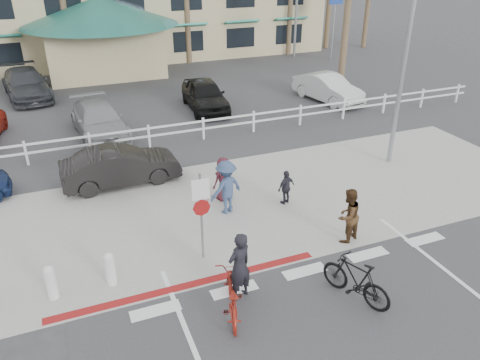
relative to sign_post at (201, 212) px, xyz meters
name	(u,v)px	position (x,y,z in m)	size (l,w,h in m)	color
ground	(316,285)	(2.30, -2.20, -1.45)	(140.00, 140.00, 0.00)	#333335
bike_path	(362,341)	(2.30, -4.20, -1.45)	(12.00, 16.00, 0.01)	#333335
sidewalk_plaza	(248,203)	(2.30, 2.30, -1.44)	(22.00, 7.00, 0.01)	gray
cross_street	(210,158)	(2.30, 6.30, -1.45)	(40.00, 5.00, 0.01)	#333335
parking_lot	(157,95)	(2.30, 15.80, -1.45)	(50.00, 16.00, 0.01)	#333335
curb_red	(189,285)	(-0.70, -1.00, -1.44)	(7.00, 0.25, 0.02)	maroon
rail_fence	(206,128)	(2.80, 8.30, -0.95)	(29.40, 0.16, 1.00)	silver
sign_post	(201,212)	(0.00, 0.00, 0.00)	(0.50, 0.10, 2.90)	gray
bollard_0	(110,269)	(-2.50, -0.20, -0.97)	(0.26, 0.26, 0.95)	silver
bollard_1	(51,282)	(-3.90, -0.20, -0.97)	(0.26, 0.26, 0.95)	silver
streetlight_0	(407,46)	(8.80, 3.30, 3.05)	(0.60, 2.00, 9.00)	gray
info_sign	(334,20)	(16.30, 19.80, 1.35)	(1.20, 0.16, 5.60)	navy
bike_red	(231,296)	(-0.05, -2.31, -0.94)	(0.67, 1.93, 1.01)	maroon
rider_red	(239,266)	(0.34, -1.86, -0.54)	(0.67, 0.44, 1.83)	black
bike_black	(356,280)	(2.91, -2.96, -0.88)	(0.53, 1.89, 1.14)	black
rider_black	(348,216)	(4.12, -0.74, -0.62)	(0.81, 0.63, 1.66)	#412A16
pedestrian_a	(226,187)	(1.46, 2.07, -0.55)	(1.16, 0.67, 1.79)	#324668
pedestrian_child	(286,187)	(3.48, 1.86, -0.85)	(0.70, 0.29, 1.20)	#2A2932
pedestrian_b	(223,179)	(1.66, 2.90, -0.69)	(0.74, 0.48, 1.52)	#431720
car_white_sedan	(121,166)	(-1.33, 5.36, -0.77)	(1.44, 4.12, 1.36)	black
lot_car_1	(99,120)	(-1.45, 10.51, -0.75)	(1.96, 4.82, 1.40)	gray
lot_car_2	(205,95)	(4.07, 12.28, -0.68)	(1.82, 4.51, 1.54)	black
lot_car_3	(328,88)	(10.73, 11.14, -0.73)	(1.52, 4.36, 1.44)	silver
lot_car_4	(26,84)	(-4.50, 17.96, -0.68)	(2.16, 5.31, 1.54)	#2E3034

